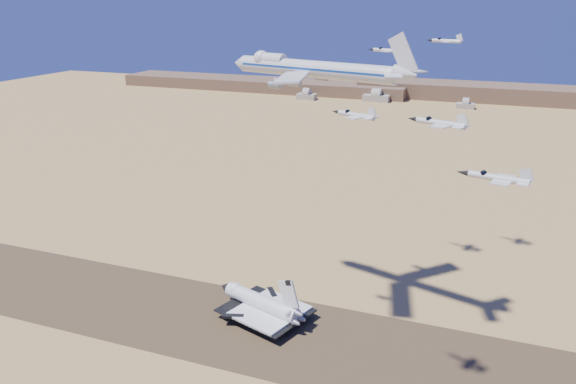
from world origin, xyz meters
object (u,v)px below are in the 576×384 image
(chase_jet_c, at_px, (497,178))
(crew_a, at_px, (265,324))
(crew_c, at_px, (280,332))
(chase_jet_f, at_px, (446,41))
(carrier_747, at_px, (308,69))
(crew_b, at_px, (284,329))
(chase_jet_a, at_px, (355,115))
(chase_jet_b, at_px, (439,123))
(shuttle, at_px, (261,304))
(chase_jet_e, at_px, (387,50))

(chase_jet_c, bearing_deg, crew_a, 159.93)
(crew_c, bearing_deg, chase_jet_f, -51.96)
(carrier_747, height_order, crew_b, carrier_747)
(crew_a, xyz_separation_m, chase_jet_f, (46.62, 84.92, 94.82))
(crew_a, relative_size, chase_jet_a, 0.11)
(crew_b, bearing_deg, chase_jet_c, -138.08)
(crew_a, bearing_deg, chase_jet_a, -105.88)
(crew_c, bearing_deg, carrier_747, -27.34)
(crew_c, bearing_deg, chase_jet_a, -150.87)
(crew_b, distance_m, chase_jet_b, 105.04)
(crew_a, xyz_separation_m, crew_c, (7.14, -3.01, 0.13))
(crew_b, height_order, chase_jet_f, chase_jet_f)
(chase_jet_c, bearing_deg, chase_jet_f, 113.01)
(carrier_747, bearing_deg, crew_a, -89.15)
(carrier_747, relative_size, chase_jet_c, 4.93)
(chase_jet_c, distance_m, chase_jet_f, 133.62)
(crew_b, xyz_separation_m, chase_jet_a, (28.02, -21.01, 82.61))
(chase_jet_b, bearing_deg, shuttle, 168.87)
(crew_a, relative_size, chase_jet_e, 0.10)
(carrier_747, bearing_deg, crew_b, -72.07)
(chase_jet_f, bearing_deg, chase_jet_a, -78.76)
(chase_jet_b, distance_m, chase_jet_e, 110.57)
(shuttle, xyz_separation_m, crew_b, (11.52, -6.41, -4.25))
(chase_jet_b, xyz_separation_m, chase_jet_c, (13.12, -9.15, -8.50))
(chase_jet_e, relative_size, chase_jet_f, 1.00)
(shuttle, bearing_deg, chase_jet_f, 75.44)
(chase_jet_c, bearing_deg, chase_jet_b, 157.32)
(crew_b, height_order, chase_jet_e, chase_jet_e)
(crew_a, relative_size, chase_jet_b, 0.11)
(crew_b, relative_size, chase_jet_e, 0.12)
(crew_a, relative_size, chase_jet_c, 0.11)
(crew_c, distance_m, chase_jet_b, 104.58)
(crew_b, distance_m, crew_c, 2.43)
(shuttle, relative_size, chase_jet_e, 2.61)
(crew_c, height_order, chase_jet_b, chase_jet_b)
(carrier_747, distance_m, chase_jet_f, 71.88)
(chase_jet_b, bearing_deg, crew_a, 171.10)
(chase_jet_e, bearing_deg, chase_jet_c, -50.99)
(crew_c, height_order, chase_jet_a, chase_jet_a)
(crew_b, bearing_deg, chase_jet_a, -140.01)
(crew_a, xyz_separation_m, chase_jet_e, (25.33, 69.38, 91.61))
(carrier_747, distance_m, chase_jet_b, 80.04)
(chase_jet_a, bearing_deg, crew_a, 173.70)
(crew_a, distance_m, chase_jet_e, 117.68)
(chase_jet_b, bearing_deg, chase_jet_f, 118.29)
(chase_jet_a, bearing_deg, carrier_747, 146.42)
(shuttle, bearing_deg, chase_jet_e, 83.34)
(crew_c, bearing_deg, chase_jet_b, -150.58)
(shuttle, xyz_separation_m, chase_jet_b, (62.06, -41.72, 80.80))
(chase_jet_a, xyz_separation_m, chase_jet_f, (10.86, 106.59, 12.07))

